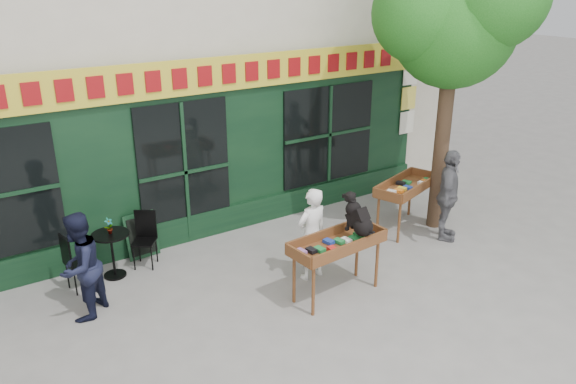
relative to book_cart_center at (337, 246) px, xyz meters
name	(u,v)px	position (x,y,z in m)	size (l,w,h in m)	color
ground	(253,296)	(-1.10, 0.66, -0.82)	(80.00, 80.00, 0.00)	slate
street_tree	(455,6)	(3.24, 1.01, 3.29)	(3.05, 2.90, 5.60)	#382619
book_cart_center	(337,246)	(0.00, 0.00, 0.00)	(1.54, 0.73, 0.99)	brown
dog	(359,213)	(0.35, -0.05, 0.47)	(0.34, 0.60, 0.60)	black
woman	(312,234)	(0.00, 0.65, -0.06)	(0.56, 0.37, 1.53)	white
book_cart_right	(406,188)	(2.61, 1.19, 0.00)	(1.62, 1.06, 0.99)	brown
man_right	(448,196)	(2.91, 0.44, 0.03)	(1.00, 0.42, 1.71)	#5A595F
bistro_table	(112,246)	(-2.66, 2.44, -0.28)	(0.60, 0.60, 0.76)	black
bistro_chair_left	(72,258)	(-3.30, 2.32, -0.26)	(0.41, 0.41, 0.95)	black
bistro_chair_right	(145,234)	(-2.06, 2.56, -0.26)	(0.51, 0.51, 0.95)	black
potted_plant	(109,226)	(-2.66, 2.44, 0.08)	(0.14, 0.10, 0.27)	gray
man_left	(80,267)	(-3.36, 1.54, -0.03)	(0.77, 0.60, 1.59)	black
chalkboard	(142,236)	(-2.03, 2.85, -0.42)	(0.57, 0.23, 0.79)	black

